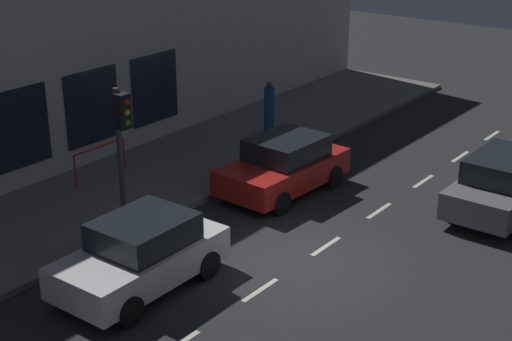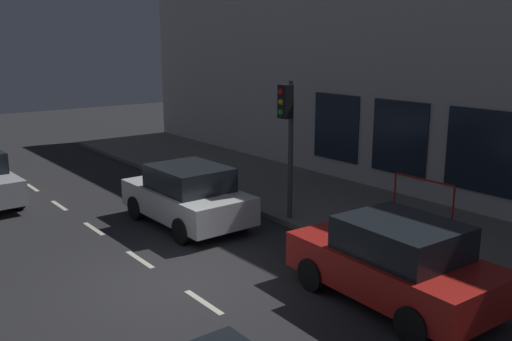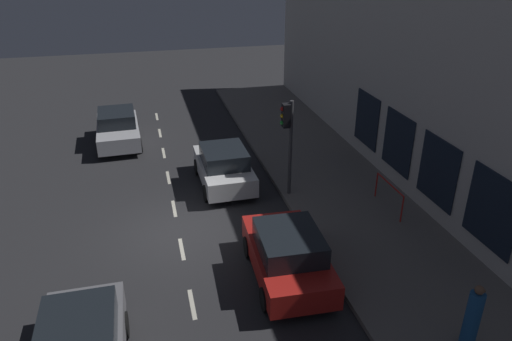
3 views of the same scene
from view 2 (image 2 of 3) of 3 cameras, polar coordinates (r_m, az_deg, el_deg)
ground_plane at (r=11.32m, az=-8.18°, el=-11.46°), size 60.00×60.00×0.00m
sidewalk at (r=15.14m, az=12.85°, el=-4.94°), size 4.50×32.00×0.15m
building_facade at (r=16.49m, az=19.39°, el=11.38°), size 0.65×32.00×8.80m
lane_centre_line at (r=10.54m, az=-5.40°, el=-13.29°), size 0.12×27.20×0.01m
traffic_light at (r=14.08m, az=3.24°, el=4.88°), size 0.48×0.32×3.59m
parked_car_1 at (r=14.51m, az=-7.05°, el=-2.54°), size 1.98×3.86×1.58m
parked_car_2 at (r=10.51m, az=14.09°, el=-9.05°), size 2.11×3.97×1.58m
red_railing at (r=15.47m, az=16.81°, el=-1.76°), size 0.05×1.90×0.97m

